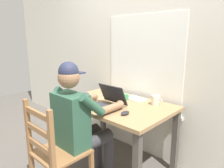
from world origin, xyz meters
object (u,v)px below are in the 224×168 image
(laptop, at_px, (106,102))
(coffee_mug_dark, at_px, (85,98))
(seated_person, at_px, (80,120))
(coffee_mug_white, at_px, (156,100))
(book_stack_main, at_px, (119,97))
(landscape_photo_print, at_px, (108,95))
(wooden_chair, at_px, (55,153))
(desk, at_px, (116,112))
(computer_mouse, at_px, (125,113))

(laptop, relative_size, coffee_mug_dark, 2.64)
(seated_person, relative_size, coffee_mug_dark, 9.94)
(seated_person, relative_size, laptop, 3.76)
(coffee_mug_white, distance_m, book_stack_main, 0.43)
(landscape_photo_print, bearing_deg, book_stack_main, -33.18)
(coffee_mug_white, bearing_deg, coffee_mug_dark, -143.51)
(laptop, bearing_deg, wooden_chair, -94.35)
(laptop, bearing_deg, coffee_mug_white, 49.91)
(seated_person, height_order, coffee_mug_dark, seated_person)
(desk, distance_m, landscape_photo_print, 0.34)
(wooden_chair, height_order, book_stack_main, wooden_chair)
(seated_person, xyz_separation_m, wooden_chair, (-0.00, -0.28, -0.22))
(desk, height_order, seated_person, seated_person)
(wooden_chair, bearing_deg, book_stack_main, 92.19)
(desk, bearing_deg, laptop, -84.68)
(computer_mouse, bearing_deg, coffee_mug_white, 82.82)
(wooden_chair, relative_size, book_stack_main, 4.50)
(coffee_mug_dark, distance_m, landscape_photo_print, 0.38)
(seated_person, distance_m, computer_mouse, 0.43)
(wooden_chair, bearing_deg, desk, 87.72)
(coffee_mug_white, xyz_separation_m, book_stack_main, (-0.41, -0.12, -0.02))
(laptop, height_order, book_stack_main, laptop)
(computer_mouse, relative_size, landscape_photo_print, 0.77)
(desk, xyz_separation_m, laptop, (0.01, -0.16, 0.16))
(wooden_chair, relative_size, laptop, 2.84)
(seated_person, xyz_separation_m, coffee_mug_white, (0.38, 0.71, 0.11))
(laptop, xyz_separation_m, coffee_mug_white, (0.34, 0.40, 0.00))
(laptop, relative_size, coffee_mug_white, 2.65)
(book_stack_main, relative_size, landscape_photo_print, 1.60)
(desk, distance_m, book_stack_main, 0.19)
(seated_person, bearing_deg, coffee_mug_dark, 132.00)
(seated_person, relative_size, book_stack_main, 5.96)
(wooden_chair, height_order, laptop, laptop)
(desk, distance_m, laptop, 0.22)
(seated_person, bearing_deg, wooden_chair, -90.00)
(book_stack_main, bearing_deg, laptop, -74.54)
(wooden_chair, xyz_separation_m, computer_mouse, (0.33, 0.55, 0.30))
(computer_mouse, bearing_deg, seated_person, -140.18)
(laptop, distance_m, coffee_mug_white, 0.52)
(laptop, height_order, landscape_photo_print, laptop)
(desk, distance_m, wooden_chair, 0.77)
(computer_mouse, height_order, book_stack_main, book_stack_main)
(wooden_chair, xyz_separation_m, landscape_photo_print, (-0.25, 0.91, 0.28))
(desk, height_order, book_stack_main, book_stack_main)
(coffee_mug_white, bearing_deg, seated_person, -118.30)
(wooden_chair, xyz_separation_m, book_stack_main, (-0.03, 0.87, 0.32))
(computer_mouse, bearing_deg, book_stack_main, 138.43)
(desk, xyz_separation_m, book_stack_main, (-0.06, 0.12, 0.14))
(seated_person, height_order, computer_mouse, seated_person)
(desk, bearing_deg, coffee_mug_white, 34.17)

